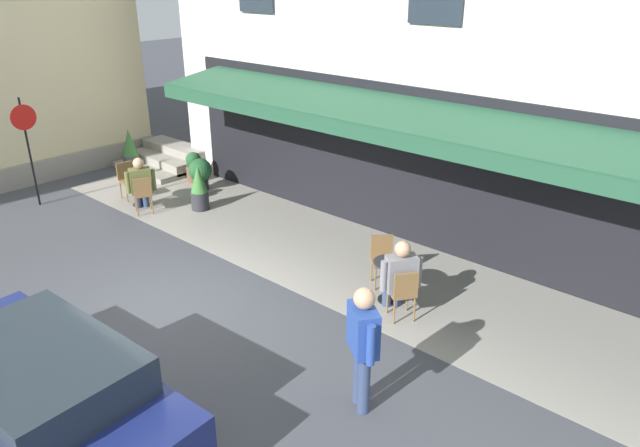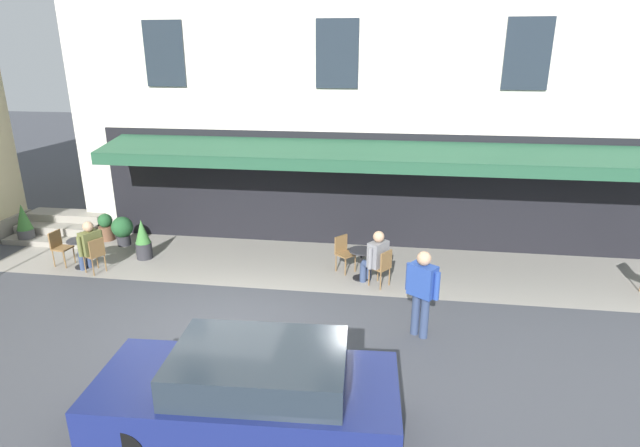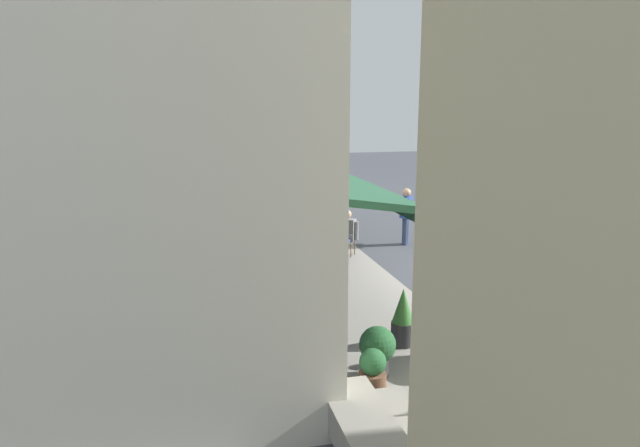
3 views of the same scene
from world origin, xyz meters
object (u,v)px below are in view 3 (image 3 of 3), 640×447
(cafe_chair_wicker_corner_left, at_px, (493,357))
(seated_companion_in_olive, at_px, (476,322))
(walking_pedestrian_in_blue, at_px, (406,212))
(potted_plant_entrance_right, at_px, (403,318))
(cafe_table_near_entrance, at_px, (298,201))
(potted_plant_entrance_left, at_px, (373,374))
(parked_car_navy, at_px, (540,235))
(cafe_chair_wicker_facing_street, at_px, (348,236))
(cafe_chair_wicker_under_awning, at_px, (302,197))
(cafe_chair_wicker_by_window, at_px, (475,326))
(potted_plant_mid_terrace, at_px, (377,348))
(cafe_chair_wicker_corner_right, at_px, (288,202))
(cafe_chair_wicker_kerbside, at_px, (331,246))
(seated_patron_in_grey, at_px, (346,232))
(cafe_table_streetside, at_px, (477,344))
(cafe_table_mid_terrace, at_px, (341,243))
(potted_plant_by_steps, at_px, (479,440))

(cafe_chair_wicker_corner_left, relative_size, seated_companion_in_olive, 0.69)
(walking_pedestrian_in_blue, bearing_deg, potted_plant_entrance_right, -22.24)
(cafe_table_near_entrance, bearing_deg, potted_plant_entrance_left, -7.28)
(cafe_chair_wicker_corner_left, distance_m, parked_car_navy, 8.32)
(cafe_chair_wicker_facing_street, bearing_deg, seated_companion_in_olive, 0.99)
(cafe_chair_wicker_under_awning, height_order, cafe_chair_wicker_facing_street, same)
(parked_car_navy, bearing_deg, cafe_chair_wicker_by_window, -42.31)
(cafe_chair_wicker_facing_street, relative_size, cafe_chair_wicker_corner_left, 1.00)
(walking_pedestrian_in_blue, xyz_separation_m, potted_plant_mid_terrace, (8.15, -3.75, -0.55))
(cafe_chair_wicker_corner_right, distance_m, cafe_chair_wicker_by_window, 13.18)
(cafe_chair_wicker_corner_right, height_order, potted_plant_entrance_left, cafe_chair_wicker_corner_right)
(cafe_chair_wicker_under_awning, bearing_deg, cafe_table_near_entrance, -24.02)
(cafe_chair_wicker_by_window, bearing_deg, cafe_chair_wicker_kerbside, -170.61)
(seated_patron_in_grey, xyz_separation_m, parked_car_navy, (1.57, 5.18, -0.01))
(cafe_chair_wicker_under_awning, relative_size, walking_pedestrian_in_blue, 0.52)
(cafe_chair_wicker_by_window, xyz_separation_m, potted_plant_entrance_right, (-0.72, -1.05, -0.02))
(cafe_table_near_entrance, xyz_separation_m, seated_patron_in_grey, (6.68, 0.01, 0.23))
(potted_plant_entrance_left, bearing_deg, cafe_chair_wicker_facing_street, 166.08)
(cafe_chair_wicker_under_awning, distance_m, seated_companion_in_olive, 14.33)
(cafe_chair_wicker_kerbside, bearing_deg, cafe_chair_wicker_facing_street, 141.47)
(cafe_table_near_entrance, distance_m, cafe_table_streetside, 14.13)
(cafe_chair_wicker_corner_right, distance_m, cafe_table_mid_terrace, 6.61)
(cafe_chair_wicker_corner_right, distance_m, walking_pedestrian_in_blue, 5.98)
(cafe_table_mid_terrace, relative_size, potted_plant_mid_terrace, 0.90)
(cafe_table_near_entrance, xyz_separation_m, cafe_chair_wicker_under_awning, (-0.58, 0.26, 0.06))
(potted_plant_entrance_left, height_order, potted_plant_by_steps, potted_plant_by_steps)
(cafe_table_mid_terrace, height_order, seated_patron_in_grey, seated_patron_in_grey)
(cafe_chair_wicker_under_awning, bearing_deg, cafe_table_mid_terrace, -3.66)
(cafe_chair_wicker_corner_left, distance_m, potted_plant_mid_terrace, 1.79)
(seated_companion_in_olive, relative_size, potted_plant_by_steps, 1.14)
(parked_car_navy, bearing_deg, potted_plant_entrance_right, -52.07)
(potted_plant_entrance_right, distance_m, potted_plant_mid_terrace, 1.35)
(cafe_table_mid_terrace, height_order, walking_pedestrian_in_blue, walking_pedestrian_in_blue)
(cafe_table_near_entrance, distance_m, seated_companion_in_olive, 13.76)
(potted_plant_entrance_right, xyz_separation_m, parked_car_navy, (-4.59, 5.89, 0.18))
(cafe_table_near_entrance, relative_size, parked_car_navy, 0.17)
(cafe_table_mid_terrace, height_order, potted_plant_by_steps, potted_plant_by_steps)
(parked_car_navy, bearing_deg, cafe_chair_wicker_corner_left, -38.48)
(cafe_chair_wicker_by_window, bearing_deg, cafe_table_streetside, -25.25)
(cafe_chair_wicker_under_awning, height_order, parked_car_navy, parked_car_navy)
(cafe_chair_wicker_corner_right, distance_m, potted_plant_entrance_right, 12.43)
(cafe_chair_wicker_under_awning, relative_size, potted_plant_mid_terrace, 1.09)
(cafe_chair_wicker_corner_right, bearing_deg, potted_plant_mid_terrace, -4.50)
(potted_plant_mid_terrace, height_order, parked_car_navy, parked_car_navy)
(potted_plant_entrance_right, relative_size, potted_plant_by_steps, 0.94)
(cafe_chair_wicker_kerbside, bearing_deg, cafe_chair_wicker_under_awning, 173.60)
(cafe_table_streetside, bearing_deg, walking_pedestrian_in_blue, 165.82)
(potted_plant_by_steps, bearing_deg, cafe_chair_wicker_kerbside, 175.87)
(cafe_chair_wicker_facing_street, xyz_separation_m, seated_companion_in_olive, (7.25, 0.13, 0.16))
(cafe_chair_wicker_corner_right, bearing_deg, potted_plant_by_steps, -2.92)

